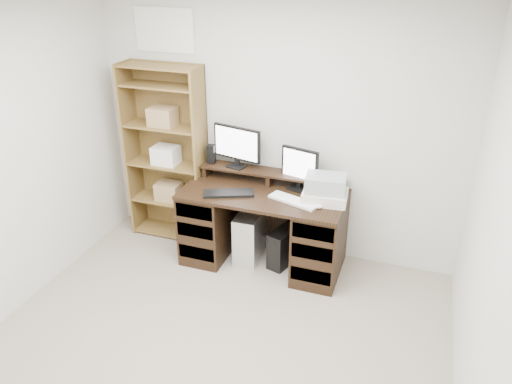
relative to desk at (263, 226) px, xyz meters
The scene contains 14 objects.
room 1.85m from the desk, 89.95° to the right, with size 3.54×4.04×2.54m.
desk is the anchor object (origin of this frame).
riser_shelf 0.50m from the desk, 90.00° to the left, with size 1.40×0.22×0.12m.
monitor_wide 0.81m from the desk, 147.29° to the left, with size 0.50×0.17×0.40m.
monitor_small 0.67m from the desk, 32.08° to the left, with size 0.36×0.17×0.40m.
speaker 0.87m from the desk, 160.08° to the left, with size 0.07×0.07×0.18m, color black.
keyboard_black 0.49m from the desk, 151.90° to the right, with size 0.45×0.15×0.03m, color black.
keyboard_white 0.49m from the desk, 17.17° to the right, with size 0.46×0.14×0.02m, color white.
mouse 0.67m from the desk, 14.75° to the right, with size 0.09×0.06×0.03m, color silver.
printer 0.70m from the desk, ahead, with size 0.39×0.29×0.10m, color beige.
basket 0.78m from the desk, ahead, with size 0.35×0.25×0.15m, color #999FA3.
tower_silver 0.21m from the desk, 159.11° to the left, with size 0.22×0.49×0.49m, color silver.
tower_black 0.29m from the desk, ahead, with size 0.26×0.40×0.37m.
bookshelf 1.23m from the desk, 169.00° to the left, with size 0.80×0.30×1.80m.
Camera 1 is at (1.29, -2.25, 2.75)m, focal length 35.00 mm.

